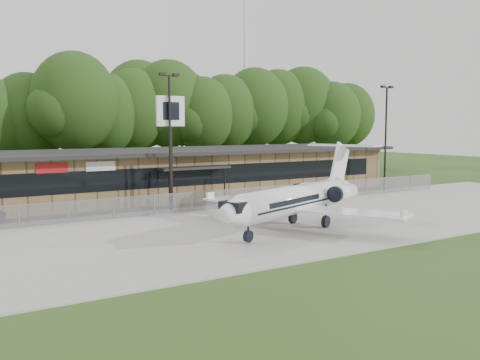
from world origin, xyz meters
TOP-DOWN VIEW (x-y plane):
  - ground at (0.00, 0.00)m, footprint 160.00×160.00m
  - apron at (0.00, 8.00)m, footprint 64.00×18.00m
  - parking_lot at (0.00, 19.50)m, footprint 50.00×9.00m
  - terminal at (-0.00, 23.94)m, footprint 41.00×11.65m
  - fence at (0.00, 15.00)m, footprint 46.00×0.04m
  - treeline at (0.00, 42.00)m, footprint 72.00×12.00m
  - radio_mast at (22.00, 48.00)m, footprint 0.20×0.20m
  - light_pole_mid at (-5.00, 16.50)m, footprint 1.55×0.30m
  - light_pole_right at (18.00, 16.50)m, footprint 1.55×0.30m
  - business_jet at (-1.64, 5.49)m, footprint 15.26×13.65m
  - pole_sign at (-4.80, 16.79)m, footprint 2.26×0.31m

SIDE VIEW (x-z plane):
  - ground at x=0.00m, z-range 0.00..0.00m
  - parking_lot at x=0.00m, z-range 0.00..0.06m
  - apron at x=0.00m, z-range 0.00..0.08m
  - fence at x=0.00m, z-range 0.02..1.54m
  - business_jet at x=-1.64m, z-range -0.74..4.47m
  - terminal at x=0.00m, z-range 0.03..4.33m
  - light_pole_mid at x=-5.00m, z-range 0.86..11.09m
  - light_pole_right at x=18.00m, z-range 0.86..11.09m
  - pole_sign at x=-4.80m, z-range 2.28..10.87m
  - treeline at x=0.00m, z-range 0.00..15.00m
  - radio_mast at x=22.00m, z-range 0.00..25.00m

